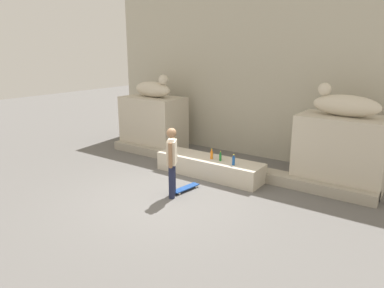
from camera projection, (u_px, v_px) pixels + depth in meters
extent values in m
plane|color=#605E5B|center=(168.00, 197.00, 8.34)|extent=(40.00, 40.00, 0.00)
cube|color=#B9B39F|center=(256.00, 74.00, 11.26)|extent=(10.88, 0.60, 5.26)
cube|color=beige|center=(154.00, 123.00, 12.25)|extent=(2.11, 1.27, 1.82)
cube|color=beige|center=(341.00, 152.00, 8.80)|extent=(2.11, 1.27, 1.82)
ellipsoid|color=beige|center=(153.00, 89.00, 11.94)|extent=(1.66, 0.76, 0.52)
sphere|color=beige|center=(163.00, 80.00, 11.49)|extent=(0.32, 0.32, 0.32)
ellipsoid|color=beige|center=(346.00, 106.00, 8.49)|extent=(1.64, 0.71, 0.52)
sphere|color=beige|center=(325.00, 89.00, 8.74)|extent=(0.32, 0.32, 0.32)
cube|color=beige|center=(209.00, 167.00, 9.71)|extent=(3.06, 0.82, 0.51)
cylinder|color=#1E233F|center=(173.00, 179.00, 8.38)|extent=(0.14, 0.14, 0.82)
cylinder|color=#1E233F|center=(172.00, 182.00, 8.19)|extent=(0.14, 0.14, 0.82)
cube|color=beige|center=(172.00, 152.00, 8.10)|extent=(0.35, 0.41, 0.56)
sphere|color=#8C6647|center=(171.00, 133.00, 7.98)|extent=(0.23, 0.23, 0.23)
cylinder|color=#8C6647|center=(173.00, 150.00, 8.32)|extent=(0.09, 0.09, 0.58)
cylinder|color=#8C6647|center=(170.00, 155.00, 7.89)|extent=(0.09, 0.09, 0.58)
cube|color=navy|center=(186.00, 188.00, 8.73)|extent=(0.31, 0.82, 0.02)
cylinder|color=white|center=(179.00, 194.00, 8.48)|extent=(0.04, 0.06, 0.06)
cylinder|color=white|center=(175.00, 192.00, 8.57)|extent=(0.04, 0.06, 0.06)
cylinder|color=white|center=(196.00, 187.00, 8.91)|extent=(0.04, 0.06, 0.06)
cylinder|color=white|center=(192.00, 185.00, 9.00)|extent=(0.04, 0.06, 0.06)
cylinder|color=#194C99|center=(234.00, 161.00, 9.02)|extent=(0.07, 0.07, 0.21)
cylinder|color=#194C99|center=(234.00, 156.00, 8.98)|extent=(0.03, 0.03, 0.06)
cylinder|color=yellow|center=(234.00, 155.00, 8.97)|extent=(0.04, 0.04, 0.01)
cylinder|color=#1E722D|center=(220.00, 157.00, 9.36)|extent=(0.06, 0.06, 0.19)
cylinder|color=#1E722D|center=(220.00, 153.00, 9.33)|extent=(0.03, 0.03, 0.06)
cylinder|color=yellow|center=(220.00, 151.00, 9.32)|extent=(0.03, 0.03, 0.01)
cylinder|color=silver|center=(172.00, 145.00, 10.45)|extent=(0.08, 0.08, 0.24)
cylinder|color=silver|center=(172.00, 140.00, 10.41)|extent=(0.04, 0.04, 0.06)
cylinder|color=yellow|center=(172.00, 139.00, 10.40)|extent=(0.04, 0.04, 0.01)
cylinder|color=orange|center=(212.00, 155.00, 9.51)|extent=(0.07, 0.07, 0.22)
cylinder|color=orange|center=(212.00, 150.00, 9.48)|extent=(0.03, 0.03, 0.06)
cylinder|color=yellow|center=(212.00, 149.00, 9.47)|extent=(0.04, 0.04, 0.01)
cube|color=#A9A08F|center=(220.00, 165.00, 10.20)|extent=(8.30, 0.50, 0.27)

